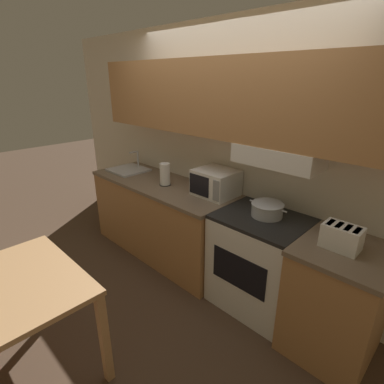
# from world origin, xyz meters

# --- Properties ---
(ground_plane) EXTENTS (16.00, 16.00, 0.00)m
(ground_plane) POSITION_xyz_m (0.00, 0.00, 0.00)
(ground_plane) COLOR #4C3828
(wall_back) EXTENTS (5.66, 0.38, 2.55)m
(wall_back) POSITION_xyz_m (0.02, -0.07, 1.56)
(wall_back) COLOR silver
(wall_back) RESTS_ON ground_plane
(lower_counter_main) EXTENTS (1.89, 0.69, 0.90)m
(lower_counter_main) POSITION_xyz_m (-0.70, -0.34, 0.45)
(lower_counter_main) COLOR #B27A47
(lower_counter_main) RESTS_ON ground_plane
(lower_counter_right_stub) EXTENTS (0.62, 0.69, 0.90)m
(lower_counter_right_stub) POSITION_xyz_m (1.33, -0.34, 0.45)
(lower_counter_right_stub) COLOR #B27A47
(lower_counter_right_stub) RESTS_ON ground_plane
(stove_range) EXTENTS (0.76, 0.63, 0.90)m
(stove_range) POSITION_xyz_m (0.63, -0.31, 0.45)
(stove_range) COLOR white
(stove_range) RESTS_ON ground_plane
(cooking_pot) EXTENTS (0.36, 0.28, 0.12)m
(cooking_pot) POSITION_xyz_m (0.64, -0.26, 0.96)
(cooking_pot) COLOR #B7BABF
(cooking_pot) RESTS_ON stove_range
(microwave) EXTENTS (0.41, 0.36, 0.26)m
(microwave) POSITION_xyz_m (-0.00, -0.19, 1.03)
(microwave) COLOR white
(microwave) RESTS_ON lower_counter_main
(toaster) EXTENTS (0.26, 0.17, 0.17)m
(toaster) POSITION_xyz_m (1.29, -0.36, 0.99)
(toaster) COLOR white
(toaster) RESTS_ON lower_counter_right_stub
(sink_basin) EXTENTS (0.44, 0.42, 0.24)m
(sink_basin) POSITION_xyz_m (-1.34, -0.33, 0.92)
(sink_basin) COLOR #B7BABF
(sink_basin) RESTS_ON lower_counter_main
(paper_towel_roll) EXTENTS (0.13, 0.13, 0.25)m
(paper_towel_roll) POSITION_xyz_m (-0.59, -0.36, 1.02)
(paper_towel_roll) COLOR black
(paper_towel_roll) RESTS_ON lower_counter_main
(dining_table) EXTENTS (0.99, 0.79, 0.77)m
(dining_table) POSITION_xyz_m (-0.13, -2.07, 0.66)
(dining_table) COLOR tan
(dining_table) RESTS_ON ground_plane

